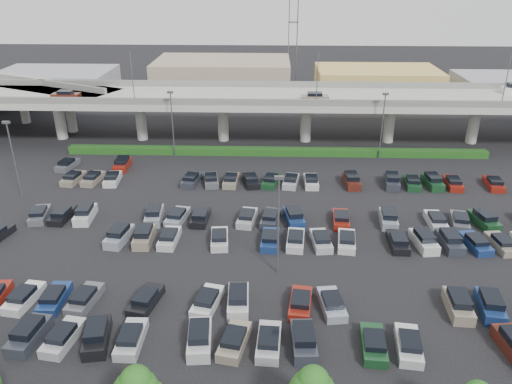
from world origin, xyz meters
TOP-DOWN VIEW (x-y plane):
  - ground at (0.00, 0.00)m, footprint 280.00×280.00m
  - overpass at (-0.18, 31.99)m, footprint 150.00×13.00m
  - on_ramp at (-52.10, 43.05)m, footprint 50.93×30.13m
  - hedge at (0.00, 25.00)m, footprint 66.00×1.60m
  - parked_cars at (0.07, -3.50)m, footprint 63.11×41.65m
  - light_poles at (-4.13, 2.00)m, footprint 66.90×48.38m
  - distant_buildings at (12.38, 61.81)m, footprint 138.00×24.00m
  - comm_tower at (4.00, 74.00)m, footprint 2.40×2.40m

SIDE VIEW (x-z plane):
  - ground at x=0.00m, z-range 0.00..0.00m
  - hedge at x=0.00m, z-range 0.00..1.10m
  - parked_cars at x=0.07m, z-range -0.22..1.45m
  - distant_buildings at x=12.38m, z-range -0.76..8.24m
  - light_poles at x=-4.13m, z-range 1.09..11.39m
  - on_ramp at x=-52.10m, z-range 2.46..11.26m
  - overpass at x=-0.18m, z-range -0.93..14.87m
  - comm_tower at x=4.00m, z-range 0.61..30.61m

